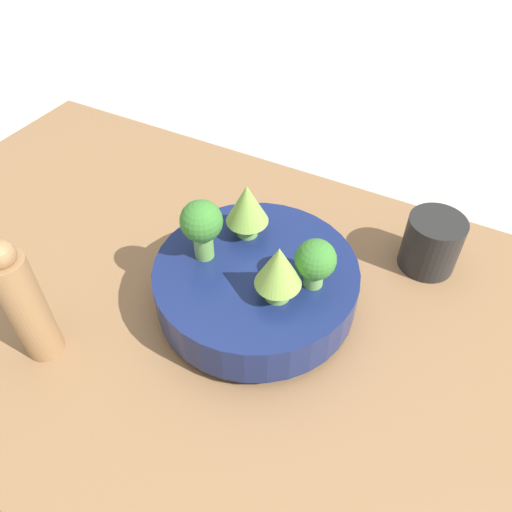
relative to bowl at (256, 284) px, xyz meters
name	(u,v)px	position (x,y,z in m)	size (l,w,h in m)	color
ground_plane	(225,325)	(-0.04, -0.02, -0.09)	(6.00, 6.00, 0.00)	beige
table	(224,314)	(-0.04, -0.02, -0.06)	(1.13, 0.63, 0.05)	olive
bowl	(256,284)	(0.00, 0.00, 0.00)	(0.25, 0.25, 0.07)	navy
broccoli_floret_left	(202,224)	(-0.07, -0.01, 0.08)	(0.05, 0.05, 0.08)	#6BA34C
romanesco_piece_near	(278,269)	(0.04, -0.03, 0.07)	(0.05, 0.05, 0.08)	#7AB256
romanesco_piece_far	(248,206)	(-0.04, 0.05, 0.07)	(0.05, 0.05, 0.08)	#7AB256
broccoli_floret_right	(315,261)	(0.07, 0.01, 0.07)	(0.05, 0.05, 0.06)	#7AB256
cup	(432,243)	(0.17, 0.18, 0.00)	(0.08, 0.08, 0.08)	black
pepper_mill	(25,303)	(-0.19, -0.18, 0.04)	(0.04, 0.04, 0.17)	#997047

